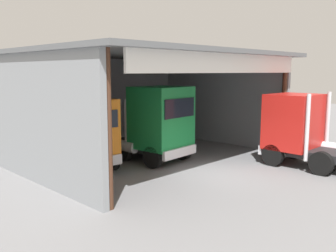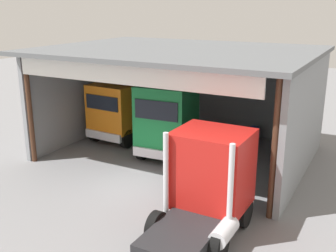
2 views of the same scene
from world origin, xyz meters
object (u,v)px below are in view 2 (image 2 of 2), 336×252
truck_red_left_bay (208,181)px  oil_drum (254,134)px  tool_cart (291,139)px  truck_green_right_bay (168,120)px  truck_orange_center_bay (118,112)px

truck_red_left_bay → oil_drum: truck_red_left_bay is taller
oil_drum → tool_cart: tool_cart is taller
truck_red_left_bay → tool_cart: (0.72, 9.67, -1.26)m
truck_green_right_bay → oil_drum: size_ratio=5.15×
truck_orange_center_bay → oil_drum: truck_orange_center_bay is taller
oil_drum → tool_cart: bearing=-2.4°
truck_orange_center_bay → truck_red_left_bay: bearing=144.9°
truck_green_right_bay → tool_cart: truck_green_right_bay is taller
truck_orange_center_bay → oil_drum: bearing=-150.4°
truck_red_left_bay → oil_drum: size_ratio=5.57×
truck_green_right_bay → oil_drum: 5.64m
oil_drum → tool_cart: (2.07, -0.09, 0.07)m
truck_green_right_bay → truck_red_left_bay: (4.39, -5.26, -0.21)m
truck_green_right_bay → truck_red_left_bay: bearing=125.6°
truck_orange_center_bay → truck_red_left_bay: truck_red_left_bay is taller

